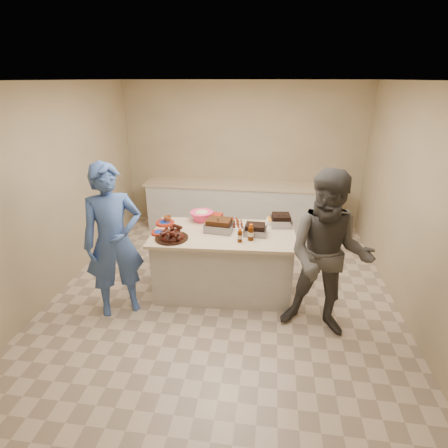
# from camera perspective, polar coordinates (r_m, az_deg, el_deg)

# --- Properties ---
(room) EXTENTS (4.50, 5.00, 2.70)m
(room) POSITION_cam_1_polar(r_m,az_deg,el_deg) (4.94, 0.12, -10.70)
(room) COLOR tan
(room) RESTS_ON ground
(back_counter) EXTENTS (3.60, 0.64, 0.90)m
(back_counter) POSITION_cam_1_polar(r_m,az_deg,el_deg) (6.71, 2.65, 2.90)
(back_counter) COLOR beige
(back_counter) RESTS_ON ground
(island) EXTENTS (1.89, 1.07, 0.87)m
(island) POSITION_cam_1_polar(r_m,az_deg,el_deg) (4.94, -0.08, -10.70)
(island) COLOR beige
(island) RESTS_ON ground
(rib_platter) EXTENTS (0.46, 0.46, 0.17)m
(rib_platter) POSITION_cam_1_polar(r_m,az_deg,el_deg) (4.40, -8.52, -2.39)
(rib_platter) COLOR #391009
(rib_platter) RESTS_ON island
(pulled_pork_tray) EXTENTS (0.38, 0.30, 0.11)m
(pulled_pork_tray) POSITION_cam_1_polar(r_m,az_deg,el_deg) (4.57, -0.80, -1.13)
(pulled_pork_tray) COLOR #47230F
(pulled_pork_tray) RESTS_ON island
(brisket_tray) EXTENTS (0.29, 0.25, 0.09)m
(brisket_tray) POSITION_cam_1_polar(r_m,az_deg,el_deg) (4.49, 5.08, -1.68)
(brisket_tray) COLOR black
(brisket_tray) RESTS_ON island
(roasting_pan) EXTENTS (0.30, 0.30, 0.11)m
(roasting_pan) POSITION_cam_1_polar(r_m,az_deg,el_deg) (4.80, 9.23, -0.24)
(roasting_pan) COLOR gray
(roasting_pan) RESTS_ON island
(coleslaw_bowl) EXTENTS (0.34, 0.34, 0.22)m
(coleslaw_bowl) POSITION_cam_1_polar(r_m,az_deg,el_deg) (4.91, -3.65, 0.56)
(coleslaw_bowl) COLOR #FD346B
(coleslaw_bowl) RESTS_ON island
(sausage_plate) EXTENTS (0.37, 0.37, 0.05)m
(sausage_plate) POSITION_cam_1_polar(r_m,az_deg,el_deg) (4.73, 1.59, -0.30)
(sausage_plate) COLOR silver
(sausage_plate) RESTS_ON island
(mac_cheese_dish) EXTENTS (0.29, 0.22, 0.07)m
(mac_cheese_dish) POSITION_cam_1_polar(r_m,az_deg,el_deg) (4.85, 8.59, 0.07)
(mac_cheese_dish) COLOR orange
(mac_cheese_dish) RESTS_ON island
(bbq_bottle_a) EXTENTS (0.06, 0.06, 0.17)m
(bbq_bottle_a) POSITION_cam_1_polar(r_m,az_deg,el_deg) (4.28, 2.59, -2.90)
(bbq_bottle_a) COLOR #3E1803
(bbq_bottle_a) RESTS_ON island
(bbq_bottle_b) EXTENTS (0.07, 0.07, 0.21)m
(bbq_bottle_b) POSITION_cam_1_polar(r_m,az_deg,el_deg) (4.33, 4.36, -2.61)
(bbq_bottle_b) COLOR #3E1803
(bbq_bottle_b) RESTS_ON island
(mustard_bottle) EXTENTS (0.04, 0.04, 0.11)m
(mustard_bottle) POSITION_cam_1_polar(r_m,az_deg,el_deg) (4.68, -2.93, -0.56)
(mustard_bottle) COLOR #DAA700
(mustard_bottle) RESTS_ON island
(sauce_bowl) EXTENTS (0.15, 0.05, 0.14)m
(sauce_bowl) POSITION_cam_1_polar(r_m,az_deg,el_deg) (4.78, 0.45, -0.01)
(sauce_bowl) COLOR silver
(sauce_bowl) RESTS_ON island
(plate_stack_large) EXTENTS (0.27, 0.27, 0.03)m
(plate_stack_large) POSITION_cam_1_polar(r_m,az_deg,el_deg) (4.85, -9.60, 0.01)
(plate_stack_large) COLOR maroon
(plate_stack_large) RESTS_ON island
(plate_stack_small) EXTENTS (0.20, 0.20, 0.03)m
(plate_stack_small) POSITION_cam_1_polar(r_m,az_deg,el_deg) (4.56, -10.57, -1.58)
(plate_stack_small) COLOR maroon
(plate_stack_small) RESTS_ON island
(plastic_cup) EXTENTS (0.12, 0.11, 0.11)m
(plastic_cup) POSITION_cam_1_polar(r_m,az_deg,el_deg) (4.87, -9.16, 0.12)
(plastic_cup) COLOR brown
(plastic_cup) RESTS_ON island
(basket_stack) EXTENTS (0.23, 0.19, 0.11)m
(basket_stack) POSITION_cam_1_polar(r_m,az_deg,el_deg) (4.89, -1.57, 0.50)
(basket_stack) COLOR maroon
(basket_stack) RESTS_ON island
(guest_blue) EXTENTS (1.55, 1.98, 0.45)m
(guest_blue) POSITION_cam_1_polar(r_m,az_deg,el_deg) (4.78, -16.22, -13.06)
(guest_blue) COLOR #3D5DA3
(guest_blue) RESTS_ON ground
(guest_gray) EXTENTS (1.30, 2.06, 0.72)m
(guest_gray) POSITION_cam_1_polar(r_m,az_deg,el_deg) (4.43, 15.21, -16.10)
(guest_gray) COLOR #514E49
(guest_gray) RESTS_ON ground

